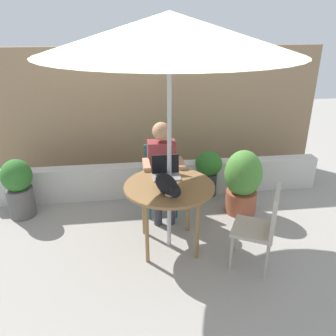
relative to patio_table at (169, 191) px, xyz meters
name	(u,v)px	position (x,y,z in m)	size (l,w,h in m)	color
ground_plane	(169,245)	(0.00, 0.00, -0.68)	(14.00, 14.00, 0.00)	gray
fence_back	(152,114)	(0.00, 1.99, 0.31)	(5.16, 0.08, 1.98)	#937756
planter_wall_low	(158,179)	(0.00, 1.23, -0.44)	(4.64, 0.20, 0.47)	beige
patio_table	(169,191)	(0.00, 0.00, 0.00)	(0.95, 0.95, 0.75)	olive
patio_umbrella	(169,33)	(0.00, 0.00, 1.54)	(2.38, 2.38, 2.40)	#B7B7BC
chair_occupied	(161,173)	(0.00, 0.82, -0.17)	(0.40, 0.40, 0.87)	#1E606B
chair_empty	(263,223)	(0.86, -0.46, -0.17)	(0.54, 0.54, 0.87)	#B2A899
person_seated	(162,166)	(0.00, 0.67, 0.00)	(0.48, 0.48, 1.21)	maroon
laptop	(166,170)	(-0.01, 0.24, 0.13)	(0.30, 0.25, 0.21)	gray
cat	(167,185)	(-0.04, -0.17, 0.15)	(0.28, 0.65, 0.17)	black
potted_plant_near_fence	(243,181)	(1.02, 0.61, -0.23)	(0.47, 0.47, 0.85)	#9E5138
potted_plant_by_chair	(18,187)	(-1.78, 0.87, -0.27)	(0.37, 0.37, 0.77)	#595654
potted_plant_corner	(208,170)	(0.70, 1.14, -0.29)	(0.38, 0.38, 0.65)	#33383D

